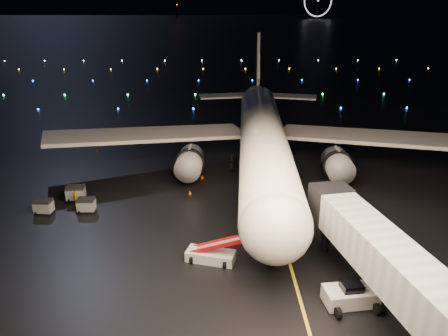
{
  "coord_description": "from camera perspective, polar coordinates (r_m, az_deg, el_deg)",
  "views": [
    {
      "loc": [
        5.72,
        -31.17,
        21.14
      ],
      "look_at": [
        6.43,
        12.0,
        5.0
      ],
      "focal_mm": 35.0,
      "sensor_mm": 36.0,
      "label": 1
    }
  ],
  "objects": [
    {
      "name": "ground",
      "position": [
        331.89,
        -2.01,
        16.83
      ],
      "size": [
        2000.0,
        2000.0,
        0.0
      ],
      "primitive_type": "plane",
      "color": "black",
      "rests_on": "ground"
    },
    {
      "name": "lane_centre",
      "position": [
        51.16,
        6.21,
        -4.03
      ],
      "size": [
        0.25,
        80.0,
        0.02
      ],
      "primitive_type": "cube",
      "color": "gold",
      "rests_on": "ground"
    },
    {
      "name": "airliner",
      "position": [
        59.19,
        5.07,
        7.85
      ],
      "size": [
        61.5,
        58.77,
        16.52
      ],
      "primitive_type": null,
      "rotation": [
        0.0,
        0.0,
        -0.06
      ],
      "color": "white",
      "rests_on": "ground"
    },
    {
      "name": "pushback_tug",
      "position": [
        35.23,
        16.2,
        -15.45
      ],
      "size": [
        4.15,
        2.54,
        1.87
      ],
      "primitive_type": "cube",
      "rotation": [
        0.0,
        0.0,
        0.13
      ],
      "color": "silver",
      "rests_on": "ground"
    },
    {
      "name": "belt_loader",
      "position": [
        38.57,
        -1.77,
        -10.1
      ],
      "size": [
        6.46,
        3.35,
        3.02
      ],
      "primitive_type": null,
      "rotation": [
        0.0,
        0.0,
        -0.28
      ],
      "color": "silver",
      "rests_on": "ground"
    },
    {
      "name": "crew_c",
      "position": [
        51.49,
        -18.86,
        -3.81
      ],
      "size": [
        0.68,
        1.14,
        1.83
      ],
      "primitive_type": "imported",
      "rotation": [
        0.0,
        0.0,
        -1.34
      ],
      "color": "orange",
      "rests_on": "ground"
    },
    {
      "name": "safety_cone_0",
      "position": [
        52.23,
        -4.49,
        -3.16
      ],
      "size": [
        0.49,
        0.49,
        0.48
      ],
      "primitive_type": "cone",
      "rotation": [
        0.0,
        0.0,
        0.19
      ],
      "color": "#FF5900",
      "rests_on": "ground"
    },
    {
      "name": "safety_cone_1",
      "position": [
        56.76,
        -2.87,
        -1.13
      ],
      "size": [
        0.54,
        0.54,
        0.49
      ],
      "primitive_type": "cone",
      "rotation": [
        0.0,
        0.0,
        -0.32
      ],
      "color": "#FF5900",
      "rests_on": "ground"
    },
    {
      "name": "safety_cone_2",
      "position": [
        57.34,
        -5.28,
        -0.97
      ],
      "size": [
        0.46,
        0.46,
        0.48
      ],
      "primitive_type": "cone",
      "rotation": [
        0.0,
        0.0,
        0.1
      ],
      "color": "#FF5900",
      "rests_on": "ground"
    },
    {
      "name": "safety_cone_3",
      "position": [
        70.09,
        -16.18,
        2.33
      ],
      "size": [
        0.53,
        0.53,
        0.52
      ],
      "primitive_type": "cone",
      "rotation": [
        0.0,
        0.0,
        0.2
      ],
      "color": "#FF5900",
      "rests_on": "ground"
    },
    {
      "name": "ferris_wheel",
      "position": [
        768.94,
        12.18,
        20.43
      ],
      "size": [
        49.33,
        16.8,
        52.0
      ],
      "primitive_type": null,
      "rotation": [
        0.0,
        0.0,
        0.26
      ],
      "color": "black",
      "rests_on": "ground"
    },
    {
      "name": "taxiway_lights",
      "position": [
        138.88,
        -3.36,
        11.78
      ],
      "size": [
        164.0,
        92.0,
        0.36
      ],
      "primitive_type": null,
      "color": "black",
      "rests_on": "ground"
    },
    {
      "name": "baggage_cart_0",
      "position": [
        49.89,
        -17.54,
        -4.62
      ],
      "size": [
        1.84,
        1.31,
        1.54
      ],
      "primitive_type": "cube",
      "rotation": [
        0.0,
        0.0,
        -0.02
      ],
      "color": "gray",
      "rests_on": "ground"
    },
    {
      "name": "baggage_cart_1",
      "position": [
        53.09,
        -18.79,
        -3.12
      ],
      "size": [
        2.16,
        1.62,
        1.72
      ],
      "primitive_type": "cube",
      "rotation": [
        0.0,
        0.0,
        0.1
      ],
      "color": "gray",
      "rests_on": "ground"
    },
    {
      "name": "baggage_cart_2",
      "position": [
        51.09,
        -22.5,
        -4.66
      ],
      "size": [
        1.94,
        1.44,
        1.57
      ],
      "primitive_type": "cube",
      "rotation": [
        0.0,
        0.0,
        -0.08
      ],
      "color": "gray",
      "rests_on": "ground"
    }
  ]
}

